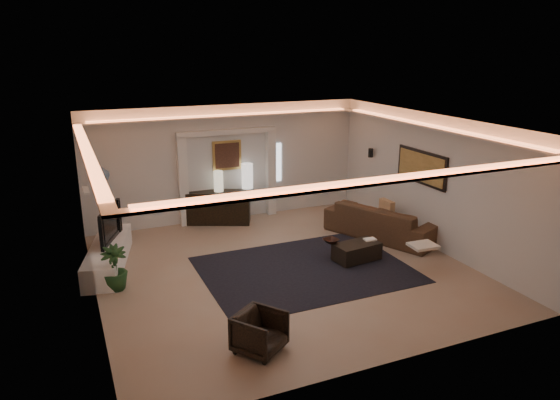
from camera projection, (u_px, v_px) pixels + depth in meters
name	position (u px, v px, depth m)	size (l,w,h in m)	color
floor	(283.00, 269.00, 10.29)	(7.00, 7.00, 0.00)	tan
ceiling	(283.00, 123.00, 9.47)	(7.00, 7.00, 0.00)	white
wall_back	(227.00, 163.00, 12.96)	(7.00, 7.00, 0.00)	silver
wall_front	(390.00, 269.00, 6.80)	(7.00, 7.00, 0.00)	silver
wall_left	(89.00, 223.00, 8.55)	(7.00, 7.00, 0.00)	silver
wall_right	(431.00, 181.00, 11.21)	(7.00, 7.00, 0.00)	silver
cove_soffit	(283.00, 139.00, 9.55)	(7.00, 7.00, 0.04)	silver
daylight_slit	(277.00, 162.00, 13.48)	(0.25, 0.03, 1.00)	white
area_rug	(305.00, 269.00, 10.27)	(4.00, 3.00, 0.01)	black
pilaster_left	(183.00, 182.00, 12.53)	(0.22, 0.20, 2.20)	silver
pilaster_right	(271.00, 173.00, 13.41)	(0.22, 0.20, 2.20)	silver
alcove_header	(227.00, 132.00, 12.64)	(2.52, 0.20, 0.12)	silver
painting_frame	(227.00, 155.00, 12.88)	(0.74, 0.04, 0.74)	tan
painting_canvas	(227.00, 156.00, 12.85)	(0.62, 0.02, 0.62)	#4C2D1E
art_panel_frame	(422.00, 167.00, 11.39)	(0.04, 1.64, 0.74)	black
art_panel_gold	(421.00, 167.00, 11.38)	(0.02, 1.50, 0.62)	tan
wall_sconce	(371.00, 153.00, 13.03)	(0.12, 0.12, 0.22)	black
wall_niche	(86.00, 190.00, 9.75)	(0.10, 0.55, 0.04)	silver
console	(217.00, 207.00, 12.89)	(1.65, 0.52, 0.83)	black
lamp_left	(218.00, 180.00, 12.73)	(0.23, 0.23, 0.51)	beige
lamp_right	(247.00, 177.00, 13.01)	(0.28, 0.28, 0.63)	white
media_ledge	(108.00, 256.00, 10.38)	(0.63, 2.52, 0.47)	white
tv	(104.00, 224.00, 10.43)	(0.16, 1.25, 0.72)	black
figurine	(105.00, 231.00, 10.56)	(0.12, 0.12, 0.33)	#4A281C
ginger_jar	(99.00, 172.00, 10.17)	(0.39, 0.39, 0.41)	#47515A
plant	(114.00, 268.00, 9.33)	(0.46, 0.46, 0.83)	#1D3E1B
sofa	(382.00, 221.00, 11.94)	(1.02, 2.61, 0.76)	black
throw_blanket	(423.00, 246.00, 10.03)	(0.51, 0.42, 0.06)	beige
throw_pillow	(387.00, 209.00, 12.26)	(0.13, 0.45, 0.45)	tan
coffee_table	(357.00, 251.00, 10.65)	(0.94, 0.51, 0.35)	black
bowl	(331.00, 239.00, 10.63)	(0.31, 0.31, 0.08)	black
magazine	(370.00, 238.00, 10.78)	(0.25, 0.18, 0.03)	white
armchair	(260.00, 332.00, 7.45)	(0.64, 0.66, 0.60)	black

